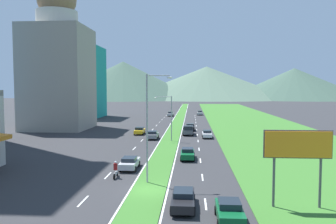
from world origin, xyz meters
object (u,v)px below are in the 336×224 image
(street_lamp_near, at_px, (149,122))
(car_9, at_px, (130,163))
(car_1, at_px, (188,154))
(car_6, at_px, (200,113))
(motorcycle_rider, at_px, (116,171))
(car_8, at_px, (230,211))
(car_5, at_px, (153,135))
(billboard_roadside, at_px, (298,149))
(street_lamp_mid, at_px, (169,115))
(car_7, at_px, (207,134))
(car_2, at_px, (183,199))
(pickup_truck_0, at_px, (188,130))
(car_3, at_px, (170,114))
(car_4, at_px, (190,127))
(car_0, at_px, (140,131))

(street_lamp_near, relative_size, car_9, 2.36)
(car_1, distance_m, car_6, 76.46)
(car_1, xyz_separation_m, motorcycle_rider, (-7.46, -10.02, -0.01))
(street_lamp_near, xyz_separation_m, car_8, (6.88, -9.30, -5.35))
(car_5, bearing_deg, car_6, -9.77)
(car_9, bearing_deg, billboard_roadside, -127.60)
(street_lamp_mid, bearing_deg, car_6, 83.55)
(street_lamp_near, bearing_deg, car_7, 77.28)
(car_2, xyz_separation_m, car_9, (-6.60, 12.50, 0.01))
(billboard_roadside, xyz_separation_m, pickup_truck_0, (-8.99, 41.68, -3.75))
(car_7, bearing_deg, car_9, -21.48)
(street_lamp_mid, relative_size, billboard_roadside, 1.31)
(car_1, distance_m, car_3, 71.07)
(car_1, height_order, car_9, car_1)
(car_1, bearing_deg, car_4, 179.69)
(car_2, xyz_separation_m, car_5, (-6.62, 35.98, 0.06))
(car_2, height_order, car_6, car_6)
(car_1, height_order, car_4, car_4)
(street_lamp_near, bearing_deg, car_8, -53.53)
(car_1, xyz_separation_m, car_2, (-0.12, -18.50, -0.03))
(street_lamp_near, bearing_deg, car_6, 85.42)
(street_lamp_mid, distance_m, pickup_truck_0, 9.73)
(car_1, height_order, car_5, car_5)
(street_lamp_mid, distance_m, car_2, 34.30)
(car_2, relative_size, motorcycle_rider, 2.39)
(car_0, bearing_deg, car_1, -156.89)
(billboard_roadside, height_order, car_7, billboard_roadside)
(street_lamp_near, bearing_deg, motorcycle_rider, 156.73)
(street_lamp_near, bearing_deg, car_1, 72.63)
(car_7, xyz_separation_m, pickup_truck_0, (-3.68, 3.84, 0.24))
(car_0, xyz_separation_m, pickup_truck_0, (10.02, -0.22, 0.22))
(street_lamp_near, xyz_separation_m, car_3, (-3.14, 82.41, -5.30))
(street_lamp_mid, distance_m, car_9, 22.01)
(car_4, xyz_separation_m, car_5, (-6.91, -13.56, 0.00))
(street_lamp_mid, distance_m, motorcycle_rider, 26.04)
(billboard_roadside, distance_m, car_4, 49.89)
(street_lamp_mid, height_order, car_6, street_lamp_mid)
(car_8, bearing_deg, car_3, -173.77)
(street_lamp_mid, distance_m, car_5, 5.54)
(street_lamp_mid, height_order, car_9, street_lamp_mid)
(car_6, relative_size, pickup_truck_0, 0.80)
(car_8, height_order, car_9, car_8)
(car_0, xyz_separation_m, motorcycle_rider, (2.77, -33.99, -0.02))
(pickup_truck_0, bearing_deg, car_7, 43.78)
(street_lamp_near, bearing_deg, car_0, 100.46)
(car_2, relative_size, car_8, 1.16)
(billboard_roadside, xyz_separation_m, car_9, (-15.50, 11.94, -3.99))
(car_7, height_order, car_8, car_7)
(car_4, bearing_deg, car_1, -0.31)
(car_6, height_order, car_9, car_6)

